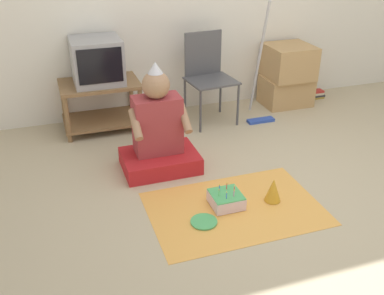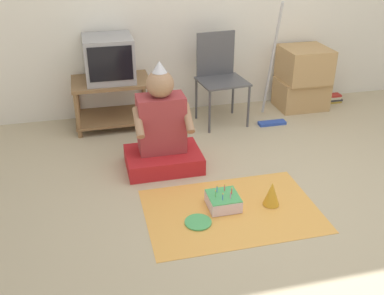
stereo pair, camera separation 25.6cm
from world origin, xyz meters
name	(u,v)px [view 1 (the left image)]	position (x,y,z in m)	size (l,w,h in m)	color
ground_plane	(286,199)	(0.00, 0.00, 0.00)	(16.00, 16.00, 0.00)	tan
tv_stand	(101,101)	(-1.10, 1.72, 0.28)	(0.75, 0.51, 0.47)	olive
tv	(97,61)	(-1.10, 1.73, 0.68)	(0.46, 0.46, 0.42)	#99999E
folding_chair	(208,71)	(-0.04, 1.60, 0.51)	(0.49, 0.46, 0.88)	#4C4C51
cardboard_box_stack	(287,75)	(0.93, 1.71, 0.34)	(0.52, 0.47, 0.66)	tan
dust_mop	(260,87)	(0.45, 1.42, 0.35)	(0.28, 0.32, 1.20)	#2D4CB2
book_pile	(315,94)	(1.37, 1.77, 0.04)	(0.19, 0.14, 0.09)	#A88933
person_seated	(158,135)	(-0.77, 0.78, 0.30)	(0.62, 0.45, 0.90)	red
party_cloth	(235,208)	(-0.42, 0.01, 0.00)	(1.24, 0.83, 0.01)	#EFA84C
birthday_cake	(226,199)	(-0.46, 0.07, 0.05)	(0.22, 0.22, 0.15)	silver
party_hat_blue	(273,190)	(-0.11, 0.01, 0.10)	(0.12, 0.12, 0.18)	gold
paper_plate	(204,222)	(-0.69, -0.08, 0.01)	(0.19, 0.19, 0.01)	#4CB266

